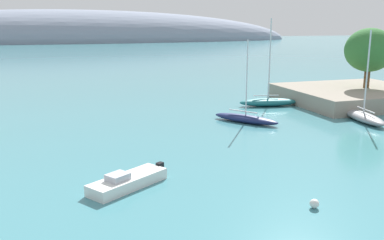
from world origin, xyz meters
name	(u,v)px	position (x,y,z in m)	size (l,w,h in m)	color
shore_outcrop	(355,95)	(26.19, 36.79, 0.93)	(16.98, 15.05, 1.85)	gray
tree_clump_shore	(369,50)	(27.67, 36.61, 6.62)	(6.07, 6.07, 7.52)	brown
distant_ridge	(64,42)	(-4.62, 241.38, 0.00)	(269.90, 59.87, 34.78)	gray
sailboat_teal_near_shore	(268,101)	(14.39, 37.86, 0.58)	(7.39, 3.33, 10.50)	#1E6B70
sailboat_grey_mid_mooring	(363,116)	(19.84, 27.35, 0.54)	(3.23, 7.63, 9.29)	gray
sailboat_navy_outer_mooring	(246,118)	(8.03, 30.59, 0.45)	(5.59, 6.86, 8.35)	navy
motorboat_white_foreground	(128,181)	(-6.37, 16.65, 0.39)	(5.40, 4.35, 1.10)	white
mooring_buoy_white	(314,204)	(2.88, 10.47, 0.26)	(0.52, 0.52, 0.52)	silver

